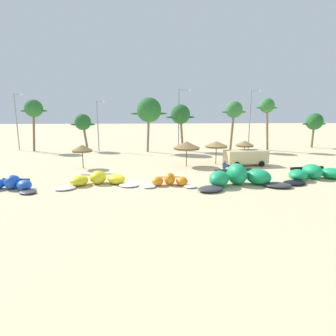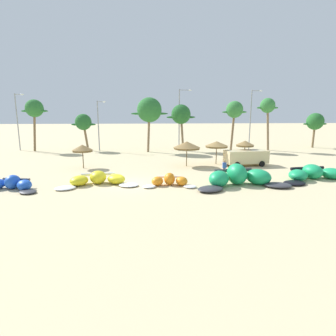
{
  "view_description": "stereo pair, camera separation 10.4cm",
  "coord_description": "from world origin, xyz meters",
  "px_view_note": "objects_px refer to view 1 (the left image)",
  "views": [
    {
      "loc": [
        1.48,
        -24.77,
        6.39
      ],
      "look_at": [
        3.62,
        2.0,
        1.0
      ],
      "focal_mm": 30.1,
      "sensor_mm": 36.0,
      "label": 1
    },
    {
      "loc": [
        1.58,
        -24.78,
        6.39
      ],
      "look_at": [
        3.62,
        2.0,
        1.0
      ],
      "focal_mm": 30.1,
      "sensor_mm": 36.0,
      "label": 2
    }
  ],
  "objects_px": {
    "kite_left_of_center": "(170,181)",
    "palm_left_of_gap": "(149,110)",
    "kite_far_left": "(10,184)",
    "palm_leftmost": "(34,109)",
    "beach_umbrella_middle": "(187,145)",
    "palm_right": "(314,122)",
    "lamppost_east_center": "(180,117)",
    "kite_center": "(239,177)",
    "palm_left": "(83,123)",
    "palm_right_of_gap": "(267,107)",
    "kite_left": "(98,180)",
    "beach_umbrella_near_palms": "(216,144)",
    "lamppost_west": "(17,119)",
    "palm_center_left": "(181,115)",
    "kite_right_of_center": "(315,174)",
    "person_near_kites": "(224,168)",
    "lamppost_east": "(251,117)",
    "palm_center_right": "(234,110)",
    "beach_umbrella_near_van": "(82,148)",
    "parked_van": "(245,157)",
    "lamppost_west_center": "(98,123)",
    "beach_umbrella_outermost": "(245,144)"
  },
  "relations": [
    {
      "from": "palm_right_of_gap",
      "to": "person_near_kites",
      "type": "bearing_deg",
      "value": -123.05
    },
    {
      "from": "kite_center",
      "to": "beach_umbrella_middle",
      "type": "bearing_deg",
      "value": 109.88
    },
    {
      "from": "kite_right_of_center",
      "to": "lamppost_west",
      "type": "distance_m",
      "value": 44.4
    },
    {
      "from": "kite_left",
      "to": "palm_left",
      "type": "distance_m",
      "value": 24.08
    },
    {
      "from": "palm_left_of_gap",
      "to": "kite_far_left",
      "type": "bearing_deg",
      "value": -118.83
    },
    {
      "from": "lamppost_east_center",
      "to": "person_near_kites",
      "type": "bearing_deg",
      "value": -83.33
    },
    {
      "from": "beach_umbrella_middle",
      "to": "palm_right",
      "type": "relative_size",
      "value": 0.52
    },
    {
      "from": "kite_left",
      "to": "palm_left_of_gap",
      "type": "height_order",
      "value": "palm_left_of_gap"
    },
    {
      "from": "kite_right_of_center",
      "to": "beach_umbrella_near_van",
      "type": "height_order",
      "value": "beach_umbrella_near_van"
    },
    {
      "from": "kite_right_of_center",
      "to": "parked_van",
      "type": "xyz_separation_m",
      "value": [
        -4.29,
        7.45,
        0.56
      ]
    },
    {
      "from": "palm_right_of_gap",
      "to": "kite_left",
      "type": "bearing_deg",
      "value": -139.13
    },
    {
      "from": "kite_far_left",
      "to": "palm_right_of_gap",
      "type": "height_order",
      "value": "palm_right_of_gap"
    },
    {
      "from": "person_near_kites",
      "to": "lamppost_west_center",
      "type": "height_order",
      "value": "lamppost_west_center"
    },
    {
      "from": "kite_far_left",
      "to": "palm_leftmost",
      "type": "height_order",
      "value": "palm_leftmost"
    },
    {
      "from": "beach_umbrella_middle",
      "to": "beach_umbrella_near_palms",
      "type": "distance_m",
      "value": 4.04
    },
    {
      "from": "beach_umbrella_near_palms",
      "to": "palm_right_of_gap",
      "type": "bearing_deg",
      "value": 46.44
    },
    {
      "from": "beach_umbrella_near_palms",
      "to": "palm_center_left",
      "type": "relative_size",
      "value": 0.37
    },
    {
      "from": "kite_right_of_center",
      "to": "palm_right",
      "type": "height_order",
      "value": "palm_right"
    },
    {
      "from": "beach_umbrella_near_van",
      "to": "palm_center_right",
      "type": "relative_size",
      "value": 0.34
    },
    {
      "from": "lamppost_west_center",
      "to": "beach_umbrella_near_van",
      "type": "bearing_deg",
      "value": -88.21
    },
    {
      "from": "kite_left_of_center",
      "to": "palm_left",
      "type": "relative_size",
      "value": 0.81
    },
    {
      "from": "beach_umbrella_near_palms",
      "to": "palm_center_right",
      "type": "height_order",
      "value": "palm_center_right"
    },
    {
      "from": "palm_center_right",
      "to": "parked_van",
      "type": "bearing_deg",
      "value": -101.07
    },
    {
      "from": "palm_center_left",
      "to": "kite_left_of_center",
      "type": "bearing_deg",
      "value": -99.37
    },
    {
      "from": "palm_center_right",
      "to": "palm_leftmost",
      "type": "bearing_deg",
      "value": 176.81
    },
    {
      "from": "kite_left_of_center",
      "to": "palm_left",
      "type": "bearing_deg",
      "value": 117.3
    },
    {
      "from": "kite_right_of_center",
      "to": "palm_center_left",
      "type": "distance_m",
      "value": 24.22
    },
    {
      "from": "person_near_kites",
      "to": "palm_center_left",
      "type": "relative_size",
      "value": 0.21
    },
    {
      "from": "beach_umbrella_middle",
      "to": "person_near_kites",
      "type": "bearing_deg",
      "value": -61.78
    },
    {
      "from": "parked_van",
      "to": "palm_center_right",
      "type": "bearing_deg",
      "value": 78.93
    },
    {
      "from": "person_near_kites",
      "to": "lamppost_east",
      "type": "relative_size",
      "value": 0.16
    },
    {
      "from": "kite_left_of_center",
      "to": "palm_leftmost",
      "type": "height_order",
      "value": "palm_leftmost"
    },
    {
      "from": "lamppost_west_center",
      "to": "palm_right",
      "type": "bearing_deg",
      "value": 1.89
    },
    {
      "from": "person_near_kites",
      "to": "lamppost_east_center",
      "type": "xyz_separation_m",
      "value": [
        -2.23,
        19.04,
        4.73
      ]
    },
    {
      "from": "palm_center_left",
      "to": "palm_center_right",
      "type": "bearing_deg",
      "value": -3.87
    },
    {
      "from": "kite_far_left",
      "to": "palm_leftmost",
      "type": "relative_size",
      "value": 0.7
    },
    {
      "from": "lamppost_east_center",
      "to": "palm_left",
      "type": "bearing_deg",
      "value": 174.26
    },
    {
      "from": "palm_leftmost",
      "to": "beach_umbrella_middle",
      "type": "bearing_deg",
      "value": -33.21
    },
    {
      "from": "palm_left",
      "to": "palm_left_of_gap",
      "type": "bearing_deg",
      "value": -12.97
    },
    {
      "from": "beach_umbrella_near_palms",
      "to": "lamppost_west",
      "type": "bearing_deg",
      "value": 153.27
    },
    {
      "from": "lamppost_east",
      "to": "palm_center_right",
      "type": "bearing_deg",
      "value": -157.76
    },
    {
      "from": "kite_left_of_center",
      "to": "palm_left_of_gap",
      "type": "relative_size",
      "value": 0.57
    },
    {
      "from": "kite_far_left",
      "to": "palm_left",
      "type": "distance_m",
      "value": 24.48
    },
    {
      "from": "kite_far_left",
      "to": "lamppost_east",
      "type": "bearing_deg",
      "value": 38.87
    },
    {
      "from": "palm_left",
      "to": "palm_center_right",
      "type": "xyz_separation_m",
      "value": [
        24.67,
        -2.02,
        1.95
      ]
    },
    {
      "from": "palm_left",
      "to": "beach_umbrella_middle",
      "type": "bearing_deg",
      "value": -44.93
    },
    {
      "from": "beach_umbrella_near_palms",
      "to": "beach_umbrella_outermost",
      "type": "xyz_separation_m",
      "value": [
        3.5,
        -0.18,
        0.08
      ]
    },
    {
      "from": "kite_left_of_center",
      "to": "beach_umbrella_middle",
      "type": "relative_size",
      "value": 1.53
    },
    {
      "from": "lamppost_west_center",
      "to": "palm_left",
      "type": "bearing_deg",
      "value": 172.22
    },
    {
      "from": "kite_left_of_center",
      "to": "lamppost_east_center",
      "type": "height_order",
      "value": "lamppost_east_center"
    }
  ]
}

